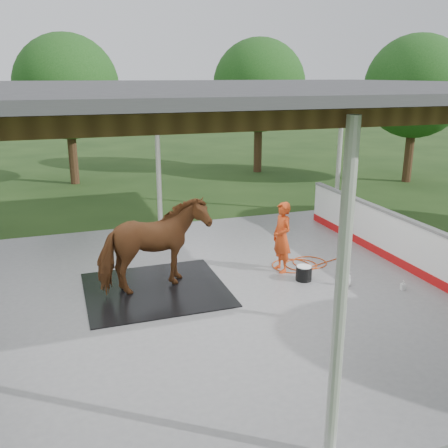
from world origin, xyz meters
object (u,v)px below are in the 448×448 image
object	(u,v)px
dasher_board	(403,244)
handler	(282,237)
wash_bucket	(304,273)
horse	(154,246)

from	to	relation	value
dasher_board	handler	xyz separation A→B (m)	(-2.73, 0.63, 0.24)
wash_bucket	handler	bearing A→B (deg)	109.72
dasher_board	handler	world-z (taller)	handler
dasher_board	horse	xyz separation A→B (m)	(-5.58, 0.51, 0.40)
dasher_board	horse	world-z (taller)	horse
horse	wash_bucket	world-z (taller)	horse
handler	horse	bearing A→B (deg)	-91.86
dasher_board	horse	distance (m)	5.62
handler	wash_bucket	bearing A→B (deg)	15.42
handler	dasher_board	bearing A→B (deg)	72.71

